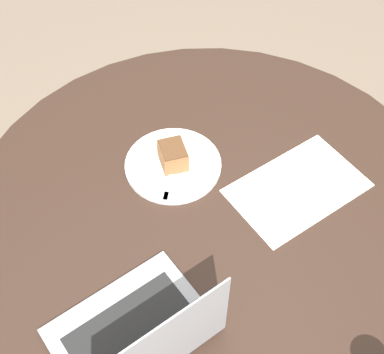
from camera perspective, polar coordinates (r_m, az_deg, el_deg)
name	(u,v)px	position (r m, az deg, el deg)	size (l,w,h in m)	color
ground_plane	(206,327)	(2.06, 1.49, -15.73)	(12.00, 12.00, 0.00)	#6B5B4C
dining_table	(211,233)	(1.48, 2.01, -6.02)	(1.30, 1.30, 0.78)	black
paper_document	(297,188)	(1.44, 11.16, -1.16)	(0.37, 0.25, 0.00)	white
plate	(173,165)	(1.46, -2.03, 1.32)	(0.26, 0.26, 0.01)	white
cake_slice	(173,155)	(1.43, -2.05, 2.31)	(0.08, 0.09, 0.06)	brown
fork	(169,180)	(1.41, -2.43, -0.35)	(0.12, 0.15, 0.00)	silver
laptop	(138,335)	(1.17, -5.82, -16.39)	(0.36, 0.27, 0.25)	gray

